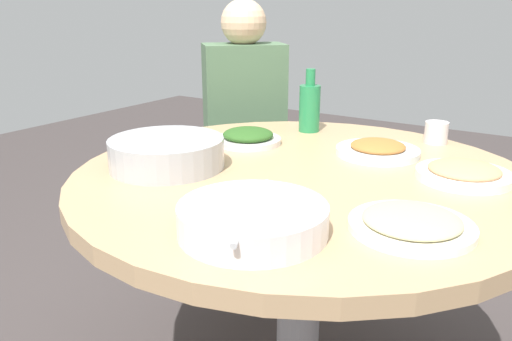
{
  "coord_description": "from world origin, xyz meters",
  "views": [
    {
      "loc": [
        1.16,
        0.6,
        1.18
      ],
      "look_at": [
        0.14,
        -0.06,
        0.78
      ],
      "focal_mm": 35.76,
      "sensor_mm": 36.0,
      "label": 1
    }
  ],
  "objects_px": {
    "dish_greens": "(248,137)",
    "dish_shrimp": "(464,173)",
    "tea_cup_near": "(436,132)",
    "rice_bowl": "(167,152)",
    "dish_noodles": "(412,223)",
    "soup_bowl": "(253,220)",
    "round_dining_table": "(301,208)",
    "dish_tofu_braise": "(378,149)",
    "stool_for_diner_left": "(245,220)",
    "diner_left": "(244,106)",
    "green_bottle": "(310,106)"
  },
  "relations": [
    {
      "from": "dish_tofu_braise",
      "to": "green_bottle",
      "type": "relative_size",
      "value": 1.13
    },
    {
      "from": "diner_left",
      "to": "dish_greens",
      "type": "bearing_deg",
      "value": 35.59
    },
    {
      "from": "dish_greens",
      "to": "stool_for_diner_left",
      "type": "bearing_deg",
      "value": -144.41
    },
    {
      "from": "rice_bowl",
      "to": "dish_tofu_braise",
      "type": "distance_m",
      "value": 0.62
    },
    {
      "from": "dish_noodles",
      "to": "tea_cup_near",
      "type": "distance_m",
      "value": 0.72
    },
    {
      "from": "round_dining_table",
      "to": "stool_for_diner_left",
      "type": "height_order",
      "value": "round_dining_table"
    },
    {
      "from": "soup_bowl",
      "to": "dish_tofu_braise",
      "type": "xyz_separation_m",
      "value": [
        -0.66,
        0.01,
        -0.01
      ]
    },
    {
      "from": "round_dining_table",
      "to": "rice_bowl",
      "type": "xyz_separation_m",
      "value": [
        0.17,
        -0.33,
        0.15
      ]
    },
    {
      "from": "dish_greens",
      "to": "green_bottle",
      "type": "xyz_separation_m",
      "value": [
        -0.26,
        0.09,
        0.07
      ]
    },
    {
      "from": "stool_for_diner_left",
      "to": "tea_cup_near",
      "type": "bearing_deg",
      "value": 80.09
    },
    {
      "from": "rice_bowl",
      "to": "dish_noodles",
      "type": "distance_m",
      "value": 0.69
    },
    {
      "from": "dish_greens",
      "to": "dish_shrimp",
      "type": "height_order",
      "value": "dish_greens"
    },
    {
      "from": "diner_left",
      "to": "stool_for_diner_left",
      "type": "bearing_deg",
      "value": 0.0
    },
    {
      "from": "tea_cup_near",
      "to": "round_dining_table",
      "type": "bearing_deg",
      "value": -23.68
    },
    {
      "from": "soup_bowl",
      "to": "tea_cup_near",
      "type": "height_order",
      "value": "tea_cup_near"
    },
    {
      "from": "round_dining_table",
      "to": "dish_greens",
      "type": "bearing_deg",
      "value": -119.52
    },
    {
      "from": "round_dining_table",
      "to": "dish_noodles",
      "type": "bearing_deg",
      "value": 59.48
    },
    {
      "from": "soup_bowl",
      "to": "green_bottle",
      "type": "height_order",
      "value": "green_bottle"
    },
    {
      "from": "soup_bowl",
      "to": "tea_cup_near",
      "type": "xyz_separation_m",
      "value": [
        -0.89,
        0.12,
        0.01
      ]
    },
    {
      "from": "dish_greens",
      "to": "diner_left",
      "type": "bearing_deg",
      "value": -144.41
    },
    {
      "from": "round_dining_table",
      "to": "diner_left",
      "type": "xyz_separation_m",
      "value": [
        -0.65,
        -0.63,
        0.11
      ]
    },
    {
      "from": "green_bottle",
      "to": "rice_bowl",
      "type": "bearing_deg",
      "value": -12.64
    },
    {
      "from": "dish_greens",
      "to": "dish_tofu_braise",
      "type": "bearing_deg",
      "value": 104.48
    },
    {
      "from": "dish_tofu_braise",
      "to": "tea_cup_near",
      "type": "bearing_deg",
      "value": 155.26
    },
    {
      "from": "dish_greens",
      "to": "dish_noodles",
      "type": "bearing_deg",
      "value": 59.92
    },
    {
      "from": "rice_bowl",
      "to": "dish_greens",
      "type": "xyz_separation_m",
      "value": [
        -0.33,
        0.05,
        -0.02
      ]
    },
    {
      "from": "soup_bowl",
      "to": "dish_noodles",
      "type": "relative_size",
      "value": 1.23
    },
    {
      "from": "stool_for_diner_left",
      "to": "dish_noodles",
      "type": "bearing_deg",
      "value": 49.1
    },
    {
      "from": "dish_tofu_braise",
      "to": "diner_left",
      "type": "distance_m",
      "value": 0.84
    },
    {
      "from": "stool_for_diner_left",
      "to": "dish_tofu_braise",
      "type": "bearing_deg",
      "value": 62.77
    },
    {
      "from": "dish_tofu_braise",
      "to": "green_bottle",
      "type": "distance_m",
      "value": 0.35
    },
    {
      "from": "soup_bowl",
      "to": "dish_noodles",
      "type": "bearing_deg",
      "value": 125.68
    },
    {
      "from": "dish_noodles",
      "to": "stool_for_diner_left",
      "type": "distance_m",
      "value": 1.42
    },
    {
      "from": "dish_shrimp",
      "to": "green_bottle",
      "type": "height_order",
      "value": "green_bottle"
    },
    {
      "from": "green_bottle",
      "to": "dish_shrimp",
      "type": "bearing_deg",
      "value": 66.56
    },
    {
      "from": "rice_bowl",
      "to": "stool_for_diner_left",
      "type": "xyz_separation_m",
      "value": [
        -0.82,
        -0.3,
        -0.57
      ]
    },
    {
      "from": "dish_tofu_braise",
      "to": "tea_cup_near",
      "type": "distance_m",
      "value": 0.26
    },
    {
      "from": "round_dining_table",
      "to": "dish_noodles",
      "type": "height_order",
      "value": "dish_noodles"
    },
    {
      "from": "dish_noodles",
      "to": "green_bottle",
      "type": "relative_size",
      "value": 1.14
    },
    {
      "from": "dish_greens",
      "to": "green_bottle",
      "type": "relative_size",
      "value": 0.98
    },
    {
      "from": "dish_greens",
      "to": "dish_shrimp",
      "type": "distance_m",
      "value": 0.66
    },
    {
      "from": "round_dining_table",
      "to": "rice_bowl",
      "type": "height_order",
      "value": "rice_bowl"
    },
    {
      "from": "tea_cup_near",
      "to": "rice_bowl",
      "type": "bearing_deg",
      "value": -39.46
    },
    {
      "from": "soup_bowl",
      "to": "dish_shrimp",
      "type": "distance_m",
      "value": 0.63
    },
    {
      "from": "dish_noodles",
      "to": "tea_cup_near",
      "type": "height_order",
      "value": "tea_cup_near"
    },
    {
      "from": "dish_noodles",
      "to": "diner_left",
      "type": "height_order",
      "value": "diner_left"
    },
    {
      "from": "dish_tofu_braise",
      "to": "stool_for_diner_left",
      "type": "xyz_separation_m",
      "value": [
        -0.38,
        -0.74,
        -0.55
      ]
    },
    {
      "from": "tea_cup_near",
      "to": "diner_left",
      "type": "xyz_separation_m",
      "value": [
        -0.15,
        -0.85,
        -0.03
      ]
    },
    {
      "from": "round_dining_table",
      "to": "dish_tofu_braise",
      "type": "xyz_separation_m",
      "value": [
        -0.26,
        0.11,
        0.12
      ]
    },
    {
      "from": "round_dining_table",
      "to": "green_bottle",
      "type": "xyz_separation_m",
      "value": [
        -0.42,
        -0.2,
        0.19
      ]
    }
  ]
}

